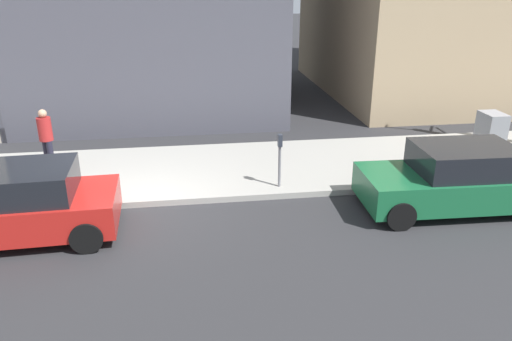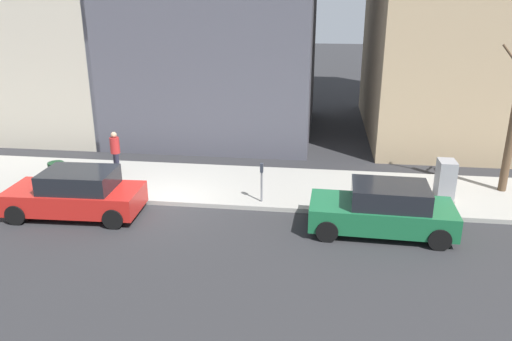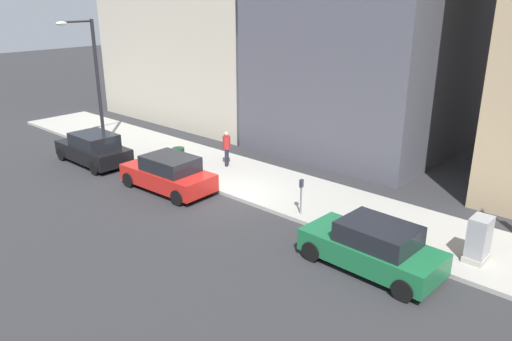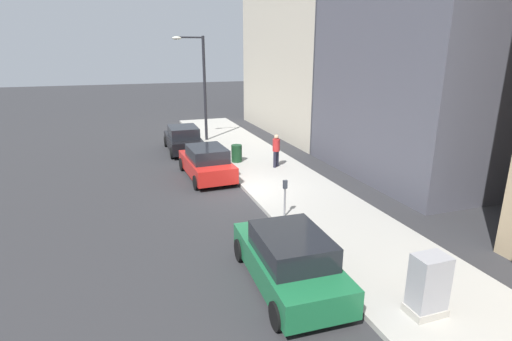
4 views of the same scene
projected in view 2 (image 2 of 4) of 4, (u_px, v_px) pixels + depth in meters
ground_plane at (160, 205)px, 16.86m from camera, size 120.00×120.00×0.00m
sidewalk at (177, 182)px, 18.70m from camera, size 4.00×36.00×0.15m
parked_car_green at (383, 210)px, 14.72m from camera, size 2.03×4.25×1.52m
parked_car_red at (76, 194)px, 15.89m from camera, size 2.06×4.27×1.52m
parking_meter at (262, 178)px, 16.52m from camera, size 0.14×0.10×1.35m
utility_box at (445, 182)px, 16.60m from camera, size 0.83×0.61×1.43m
trash_bin at (57, 174)px, 18.01m from camera, size 0.56×0.56×0.90m
pedestrian_near_meter at (115, 150)px, 19.14m from camera, size 0.36×0.36×1.66m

